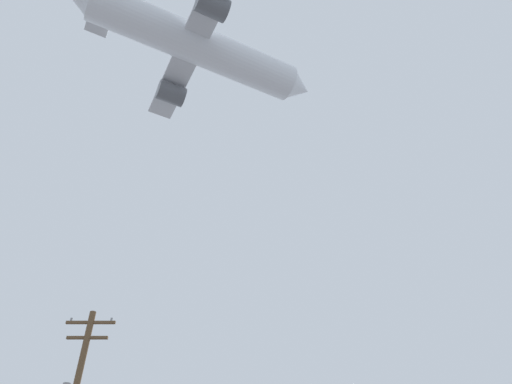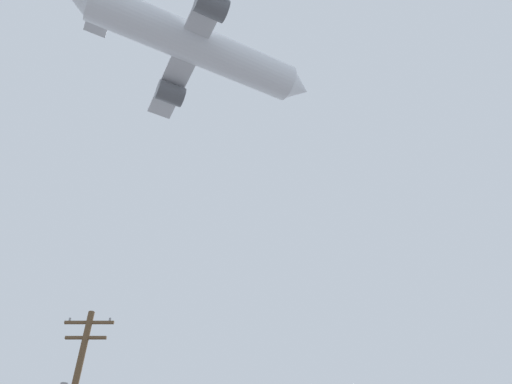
% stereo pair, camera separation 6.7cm
% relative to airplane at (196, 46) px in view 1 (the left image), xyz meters
% --- Properties ---
extents(airplane, '(20.76, 16.03, 6.00)m').
position_rel_airplane_xyz_m(airplane, '(0.00, 0.00, 0.00)').
color(airplane, white).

